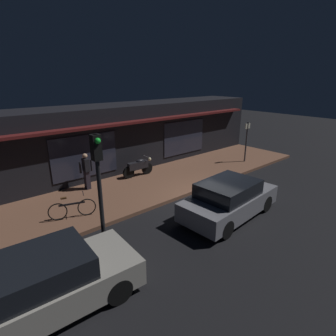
# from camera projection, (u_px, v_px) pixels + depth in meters

# --- Properties ---
(ground_plane) EXTENTS (60.00, 60.00, 0.00)m
(ground_plane) POSITION_uv_depth(u_px,v_px,m) (210.00, 201.00, 11.41)
(ground_plane) COLOR black
(sidewalk_slab) EXTENTS (18.00, 4.00, 0.15)m
(sidewalk_slab) POSITION_uv_depth(u_px,v_px,m) (165.00, 180.00, 13.55)
(sidewalk_slab) COLOR brown
(sidewalk_slab) RESTS_ON ground_plane
(storefront_building) EXTENTS (18.00, 3.30, 3.60)m
(storefront_building) POSITION_uv_depth(u_px,v_px,m) (127.00, 136.00, 15.44)
(storefront_building) COLOR black
(storefront_building) RESTS_ON ground_plane
(motorcycle) EXTENTS (1.70, 0.55, 0.97)m
(motorcycle) POSITION_uv_depth(u_px,v_px,m) (138.00, 167.00, 13.80)
(motorcycle) COLOR black
(motorcycle) RESTS_ON sidewalk_slab
(bicycle_parked) EXTENTS (1.59, 0.62, 0.91)m
(bicycle_parked) POSITION_uv_depth(u_px,v_px,m) (72.00, 209.00, 9.68)
(bicycle_parked) COLOR black
(bicycle_parked) RESTS_ON sidewalk_slab
(person_photographer) EXTENTS (0.61, 0.38, 1.67)m
(person_photographer) POSITION_uv_depth(u_px,v_px,m) (86.00, 170.00, 12.08)
(person_photographer) COLOR #28232D
(person_photographer) RESTS_ON sidewalk_slab
(sign_post) EXTENTS (0.44, 0.09, 2.40)m
(sign_post) POSITION_uv_depth(u_px,v_px,m) (246.00, 139.00, 15.93)
(sign_post) COLOR #47474C
(sign_post) RESTS_ON sidewalk_slab
(traffic_light_pole) EXTENTS (0.24, 0.33, 3.60)m
(traffic_light_pole) POSITION_uv_depth(u_px,v_px,m) (99.00, 175.00, 7.31)
(traffic_light_pole) COLOR black
(traffic_light_pole) RESTS_ON ground_plane
(parked_car_near) EXTENTS (4.19, 1.98, 1.42)m
(parked_car_near) POSITION_uv_depth(u_px,v_px,m) (44.00, 284.00, 5.88)
(parked_car_near) COLOR black
(parked_car_near) RESTS_ON ground_plane
(parked_car_far) EXTENTS (4.20, 2.02, 1.42)m
(parked_car_far) POSITION_uv_depth(u_px,v_px,m) (229.00, 199.00, 10.00)
(parked_car_far) COLOR black
(parked_car_far) RESTS_ON ground_plane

